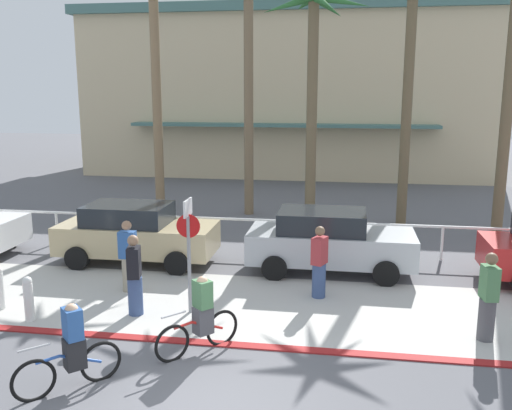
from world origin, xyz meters
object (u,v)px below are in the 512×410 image
(stop_sign_bike_lane, at_px, (189,240))
(pedestrian_3, at_px, (319,265))
(palm_tree_1, at_px, (250,42))
(pedestrian_0, at_px, (128,259))
(bollard_1, at_px, (29,299))
(palm_tree_3, at_px, (410,43))
(car_tan_1, at_px, (136,233))
(palm_tree_0, at_px, (153,42))
(cyclist_blue_0, at_px, (71,349))
(palm_tree_2, at_px, (313,62))
(cyclist_red_1, at_px, (201,316))
(pedestrian_1, at_px, (488,300))
(pedestrian_2, at_px, (135,278))
(car_silver_2, at_px, (329,241))

(stop_sign_bike_lane, bearing_deg, pedestrian_3, 26.51)
(palm_tree_1, height_order, pedestrian_0, palm_tree_1)
(bollard_1, height_order, palm_tree_3, palm_tree_3)
(palm_tree_1, distance_m, car_tan_1, 9.11)
(bollard_1, distance_m, palm_tree_0, 12.31)
(stop_sign_bike_lane, distance_m, cyclist_blue_0, 3.68)
(bollard_1, height_order, cyclist_blue_0, cyclist_blue_0)
(palm_tree_3, bearing_deg, palm_tree_0, 176.35)
(palm_tree_2, height_order, cyclist_red_1, palm_tree_2)
(palm_tree_0, height_order, palm_tree_2, palm_tree_0)
(bollard_1, height_order, palm_tree_2, palm_tree_2)
(pedestrian_1, xyz_separation_m, pedestrian_2, (-7.25, 0.12, 0.01))
(bollard_1, relative_size, palm_tree_2, 0.13)
(palm_tree_2, bearing_deg, palm_tree_0, 163.07)
(palm_tree_0, bearing_deg, pedestrian_2, -74.07)
(palm_tree_0, bearing_deg, pedestrian_3, -50.95)
(pedestrian_1, bearing_deg, cyclist_red_1, -166.24)
(car_tan_1, height_order, cyclist_blue_0, car_tan_1)
(cyclist_red_1, bearing_deg, palm_tree_2, 81.53)
(palm_tree_2, bearing_deg, palm_tree_3, 21.79)
(car_silver_2, bearing_deg, pedestrian_1, -49.62)
(palm_tree_0, height_order, car_tan_1, palm_tree_0)
(pedestrian_0, bearing_deg, cyclist_blue_0, -79.90)
(stop_sign_bike_lane, xyz_separation_m, cyclist_red_1, (0.71, -1.75, -0.98))
(palm_tree_2, xyz_separation_m, pedestrian_2, (-3.27, -8.13, -4.87))
(stop_sign_bike_lane, height_order, palm_tree_1, palm_tree_1)
(cyclist_blue_0, relative_size, pedestrian_3, 0.86)
(cyclist_blue_0, xyz_separation_m, pedestrian_1, (7.15, 2.96, 0.14))
(cyclist_red_1, bearing_deg, palm_tree_0, 112.34)
(pedestrian_0, relative_size, pedestrian_1, 0.99)
(cyclist_red_1, relative_size, pedestrian_1, 0.84)
(palm_tree_3, relative_size, car_tan_1, 1.98)
(palm_tree_1, relative_size, palm_tree_3, 1.02)
(palm_tree_3, bearing_deg, pedestrian_2, -124.48)
(pedestrian_1, bearing_deg, stop_sign_bike_lane, 176.03)
(cyclist_blue_0, bearing_deg, pedestrian_0, 100.10)
(cyclist_blue_0, distance_m, pedestrian_2, 3.09)
(car_silver_2, xyz_separation_m, pedestrian_1, (3.20, -3.76, -0.03))
(palm_tree_0, xyz_separation_m, pedestrian_3, (6.75, -8.32, -5.77))
(palm_tree_2, height_order, palm_tree_3, palm_tree_3)
(cyclist_blue_0, relative_size, pedestrian_2, 0.83)
(bollard_1, xyz_separation_m, cyclist_blue_0, (2.20, -2.39, 0.18))
(palm_tree_2, bearing_deg, pedestrian_3, -84.50)
(cyclist_blue_0, bearing_deg, pedestrian_2, 91.84)
(pedestrian_3, bearing_deg, pedestrian_0, -176.18)
(stop_sign_bike_lane, xyz_separation_m, bollard_1, (-3.24, -0.99, -1.16))
(bollard_1, xyz_separation_m, pedestrian_3, (6.00, 2.37, 0.29))
(palm_tree_2, distance_m, car_silver_2, 6.65)
(palm_tree_1, bearing_deg, cyclist_red_1, -84.76)
(cyclist_blue_0, height_order, pedestrian_2, pedestrian_2)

